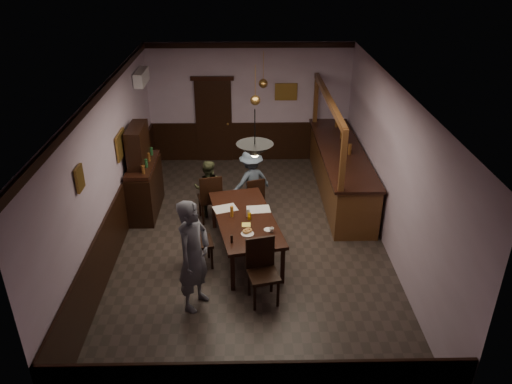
{
  "coord_description": "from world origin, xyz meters",
  "views": [
    {
      "loc": [
        -0.08,
        -8.03,
        5.22
      ],
      "look_at": [
        0.08,
        -0.13,
        1.15
      ],
      "focal_mm": 35.0,
      "sensor_mm": 36.0,
      "label": 1
    }
  ],
  "objects_px": {
    "bar_counter": "(340,170)",
    "pendant_iron": "(255,151)",
    "coffee_cup": "(272,230)",
    "pendant_brass_mid": "(255,100)",
    "chair_near": "(262,267)",
    "pendant_brass_far": "(263,84)",
    "chair_side": "(195,239)",
    "person_seated_left": "(208,188)",
    "chair_far_left": "(210,196)",
    "soda_can": "(249,216)",
    "person_seated_right": "(251,181)",
    "chair_far_right": "(254,196)",
    "dining_table": "(245,220)",
    "sideboard": "(144,179)",
    "person_standing": "(194,256)"
  },
  "relations": [
    {
      "from": "person_seated_right",
      "to": "dining_table",
      "type": "bearing_deg",
      "value": 55.82
    },
    {
      "from": "soda_can",
      "to": "sideboard",
      "type": "distance_m",
      "value": 2.73
    },
    {
      "from": "chair_side",
      "to": "pendant_iron",
      "type": "distance_m",
      "value": 2.12
    },
    {
      "from": "chair_side",
      "to": "person_seated_left",
      "type": "height_order",
      "value": "person_seated_left"
    },
    {
      "from": "chair_near",
      "to": "pendant_brass_far",
      "type": "relative_size",
      "value": 1.31
    },
    {
      "from": "chair_side",
      "to": "pendant_brass_mid",
      "type": "bearing_deg",
      "value": -38.23
    },
    {
      "from": "coffee_cup",
      "to": "soda_can",
      "type": "relative_size",
      "value": 0.67
    },
    {
      "from": "pendant_iron",
      "to": "sideboard",
      "type": "bearing_deg",
      "value": 133.45
    },
    {
      "from": "chair_far_left",
      "to": "person_seated_right",
      "type": "relative_size",
      "value": 0.77
    },
    {
      "from": "dining_table",
      "to": "chair_far_left",
      "type": "distance_m",
      "value": 1.35
    },
    {
      "from": "pendant_brass_far",
      "to": "chair_side",
      "type": "bearing_deg",
      "value": -109.77
    },
    {
      "from": "bar_counter",
      "to": "person_seated_right",
      "type": "bearing_deg",
      "value": -160.4
    },
    {
      "from": "person_seated_left",
      "to": "person_standing",
      "type": "bearing_deg",
      "value": 94.6
    },
    {
      "from": "chair_side",
      "to": "coffee_cup",
      "type": "height_order",
      "value": "chair_side"
    },
    {
      "from": "chair_side",
      "to": "sideboard",
      "type": "relative_size",
      "value": 0.53
    },
    {
      "from": "chair_far_left",
      "to": "coffee_cup",
      "type": "height_order",
      "value": "chair_far_left"
    },
    {
      "from": "pendant_iron",
      "to": "pendant_brass_mid",
      "type": "distance_m",
      "value": 2.74
    },
    {
      "from": "person_seated_right",
      "to": "coffee_cup",
      "type": "height_order",
      "value": "person_seated_right"
    },
    {
      "from": "chair_far_right",
      "to": "sideboard",
      "type": "relative_size",
      "value": 0.46
    },
    {
      "from": "chair_side",
      "to": "pendant_iron",
      "type": "relative_size",
      "value": 1.32
    },
    {
      "from": "bar_counter",
      "to": "pendant_iron",
      "type": "height_order",
      "value": "pendant_iron"
    },
    {
      "from": "chair_far_right",
      "to": "sideboard",
      "type": "xyz_separation_m",
      "value": [
        -2.28,
        0.25,
        0.28
      ]
    },
    {
      "from": "chair_near",
      "to": "coffee_cup",
      "type": "height_order",
      "value": "chair_near"
    },
    {
      "from": "sideboard",
      "to": "pendant_brass_far",
      "type": "distance_m",
      "value": 3.36
    },
    {
      "from": "person_standing",
      "to": "person_seated_left",
      "type": "distance_m",
      "value": 2.88
    },
    {
      "from": "bar_counter",
      "to": "pendant_iron",
      "type": "distance_m",
      "value": 4.07
    },
    {
      "from": "sideboard",
      "to": "pendant_brass_far",
      "type": "xyz_separation_m",
      "value": [
        2.51,
        1.62,
        1.54
      ]
    },
    {
      "from": "sideboard",
      "to": "pendant_iron",
      "type": "xyz_separation_m",
      "value": [
        2.25,
        -2.38,
        1.6
      ]
    },
    {
      "from": "chair_far_right",
      "to": "soda_can",
      "type": "distance_m",
      "value": 1.46
    },
    {
      "from": "chair_near",
      "to": "pendant_brass_far",
      "type": "xyz_separation_m",
      "value": [
        0.16,
        4.5,
        1.72
      ]
    },
    {
      "from": "soda_can",
      "to": "pendant_brass_far",
      "type": "bearing_deg",
      "value": 84.02
    },
    {
      "from": "person_seated_left",
      "to": "chair_far_left",
      "type": "bearing_deg",
      "value": 107.38
    },
    {
      "from": "coffee_cup",
      "to": "pendant_brass_mid",
      "type": "distance_m",
      "value": 2.91
    },
    {
      "from": "soda_can",
      "to": "pendant_brass_far",
      "type": "xyz_separation_m",
      "value": [
        0.34,
        3.28,
        1.49
      ]
    },
    {
      "from": "chair_far_left",
      "to": "chair_far_right",
      "type": "height_order",
      "value": "chair_far_left"
    },
    {
      "from": "soda_can",
      "to": "bar_counter",
      "type": "xyz_separation_m",
      "value": [
        2.04,
        2.39,
        -0.23
      ]
    },
    {
      "from": "dining_table",
      "to": "person_seated_left",
      "type": "distance_m",
      "value": 1.62
    },
    {
      "from": "sideboard",
      "to": "pendant_iron",
      "type": "height_order",
      "value": "pendant_iron"
    },
    {
      "from": "soda_can",
      "to": "sideboard",
      "type": "relative_size",
      "value": 0.06
    },
    {
      "from": "chair_far_right",
      "to": "pendant_iron",
      "type": "bearing_deg",
      "value": 71.2
    },
    {
      "from": "person_seated_right",
      "to": "pendant_brass_mid",
      "type": "distance_m",
      "value": 1.66
    },
    {
      "from": "dining_table",
      "to": "person_seated_left",
      "type": "xyz_separation_m",
      "value": [
        -0.76,
        1.43,
        -0.07
      ]
    },
    {
      "from": "chair_far_right",
      "to": "person_seated_left",
      "type": "height_order",
      "value": "person_seated_left"
    },
    {
      "from": "chair_far_right",
      "to": "bar_counter",
      "type": "height_order",
      "value": "bar_counter"
    },
    {
      "from": "soda_can",
      "to": "pendant_brass_mid",
      "type": "relative_size",
      "value": 0.15
    },
    {
      "from": "dining_table",
      "to": "pendant_brass_far",
      "type": "xyz_separation_m",
      "value": [
        0.42,
        3.21,
        1.61
      ]
    },
    {
      "from": "chair_far_right",
      "to": "soda_can",
      "type": "bearing_deg",
      "value": 67.43
    },
    {
      "from": "soda_can",
      "to": "pendant_brass_mid",
      "type": "xyz_separation_m",
      "value": [
        0.14,
        2.03,
        1.49
      ]
    },
    {
      "from": "pendant_iron",
      "to": "pendant_brass_far",
      "type": "distance_m",
      "value": 4.0
    },
    {
      "from": "dining_table",
      "to": "pendant_brass_far",
      "type": "relative_size",
      "value": 2.91
    }
  ]
}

